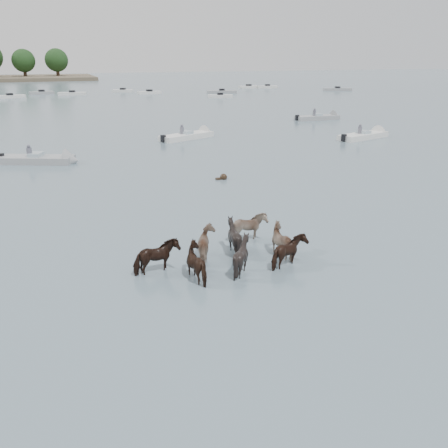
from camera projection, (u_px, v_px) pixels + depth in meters
name	position (u px, v px, depth m)	size (l,w,h in m)	color
ground	(284.00, 269.00, 16.71)	(400.00, 400.00, 0.00)	#4B616D
pony_herd	(233.00, 248.00, 17.17)	(6.56, 3.83, 1.40)	black
swimming_pony	(223.00, 178.00, 28.75)	(0.72, 0.44, 0.44)	black
motorboat_b	(47.00, 160.00, 33.00)	(5.66, 3.64, 1.92)	gray
motorboat_c	(193.00, 135.00, 43.02)	(5.88, 3.84, 1.92)	silver
motorboat_d	(368.00, 135.00, 43.14)	(6.04, 3.21, 1.92)	silver
motorboat_e	(323.00, 117.00, 55.49)	(5.89, 1.62, 1.92)	gray
distant_flotilla	(82.00, 95.00, 86.27)	(108.00, 28.44, 0.93)	gray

